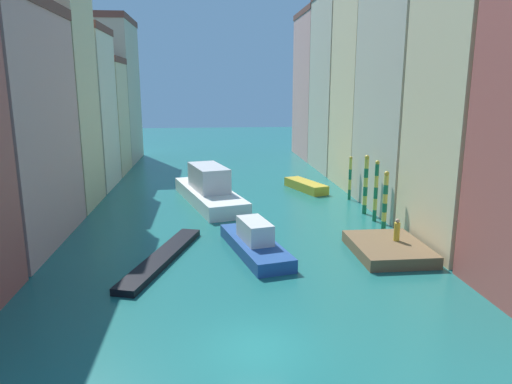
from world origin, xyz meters
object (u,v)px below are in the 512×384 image
at_px(person_on_dock, 397,231).
at_px(mooring_pole_0, 385,200).
at_px(gondola_black, 163,257).
at_px(vaporetto_white, 209,189).
at_px(waterfront_dock, 388,248).
at_px(motorboat_0, 306,186).
at_px(mooring_pole_1, 376,190).
at_px(motorboat_1, 255,242).
at_px(mooring_pole_3, 350,178).
at_px(mooring_pole_2, 366,184).

bearing_deg(person_on_dock, mooring_pole_0, 78.64).
xyz_separation_m(mooring_pole_0, gondola_black, (-15.13, -4.47, -1.99)).
bearing_deg(vaporetto_white, gondola_black, -101.37).
distance_m(person_on_dock, vaporetto_white, 17.96).
relative_size(waterfront_dock, motorboat_0, 0.93).
bearing_deg(mooring_pole_1, gondola_black, -156.15).
bearing_deg(person_on_dock, motorboat_0, 96.14).
relative_size(mooring_pole_0, motorboat_1, 0.52).
relative_size(mooring_pole_0, mooring_pole_3, 1.08).
height_order(mooring_pole_0, motorboat_1, mooring_pole_0).
bearing_deg(vaporetto_white, motorboat_0, 23.30).
bearing_deg(vaporetto_white, mooring_pole_1, -29.80).
height_order(mooring_pole_2, vaporetto_white, mooring_pole_2).
distance_m(vaporetto_white, motorboat_1, 13.39).
height_order(person_on_dock, gondola_black, person_on_dock).
relative_size(mooring_pole_3, vaporetto_white, 0.30).
relative_size(mooring_pole_3, gondola_black, 0.39).
distance_m(mooring_pole_1, motorboat_1, 11.54).
height_order(mooring_pole_1, motorboat_0, mooring_pole_1).
relative_size(mooring_pole_0, mooring_pole_1, 0.91).
height_order(mooring_pole_1, mooring_pole_2, mooring_pole_2).
xyz_separation_m(person_on_dock, mooring_pole_1, (1.03, 6.70, 1.02)).
height_order(mooring_pole_3, vaporetto_white, mooring_pole_3).
relative_size(gondola_black, motorboat_1, 1.23).
height_order(mooring_pole_0, mooring_pole_2, mooring_pole_2).
xyz_separation_m(waterfront_dock, mooring_pole_3, (1.81, 14.01, 1.66)).
distance_m(waterfront_dock, person_on_dock, 1.24).
bearing_deg(mooring_pole_3, motorboat_1, -127.47).
distance_m(waterfront_dock, motorboat_0, 18.36).
relative_size(waterfront_dock, mooring_pole_3, 1.41).
height_order(person_on_dock, mooring_pole_1, mooring_pole_1).
bearing_deg(motorboat_0, mooring_pole_3, -54.18).
height_order(mooring_pole_0, motorboat_0, mooring_pole_0).
distance_m(mooring_pole_1, mooring_pole_2, 2.14).
distance_m(waterfront_dock, motorboat_1, 8.15).
bearing_deg(motorboat_0, mooring_pole_1, -75.24).
xyz_separation_m(mooring_pole_0, mooring_pole_3, (0.29, 9.22, -0.16)).
distance_m(mooring_pole_0, gondola_black, 15.90).
xyz_separation_m(waterfront_dock, motorboat_1, (-8.07, 1.12, 0.32)).
relative_size(waterfront_dock, vaporetto_white, 0.43).
bearing_deg(waterfront_dock, vaporetto_white, 127.25).
distance_m(waterfront_dock, mooring_pole_0, 5.34).
xyz_separation_m(mooring_pole_1, mooring_pole_3, (0.14, 6.94, -0.36)).
bearing_deg(motorboat_1, gondola_black, -171.76).
height_order(mooring_pole_2, mooring_pole_3, mooring_pole_2).
xyz_separation_m(waterfront_dock, mooring_pole_1, (1.66, 7.07, 2.03)).
relative_size(person_on_dock, vaporetto_white, 0.11).
relative_size(person_on_dock, mooring_pole_3, 0.35).
xyz_separation_m(mooring_pole_2, gondola_black, (-15.20, -8.89, -2.25)).
bearing_deg(waterfront_dock, person_on_dock, 30.42).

